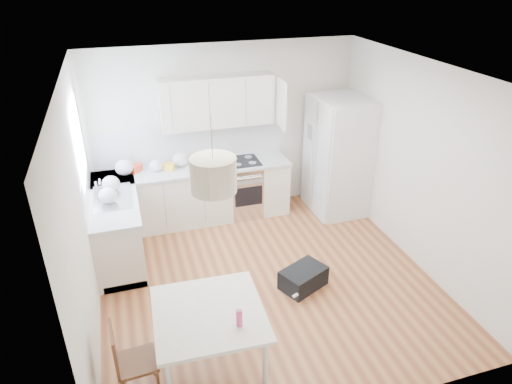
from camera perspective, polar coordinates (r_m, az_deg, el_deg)
floor at (r=6.13m, az=1.30°, el=-10.81°), size 4.20×4.20×0.00m
ceiling at (r=4.95m, az=1.63°, el=14.64°), size 4.20×4.20×0.00m
wall_back at (r=7.27m, az=-3.86°, el=7.66°), size 4.20×0.00×4.20m
wall_left at (r=5.20m, az=-21.08°, el=-2.58°), size 0.00×4.20×4.20m
wall_right at (r=6.34m, az=19.78°, el=3.02°), size 0.00×4.20×4.20m
window_glassblock at (r=6.09m, az=-21.27°, el=5.90°), size 0.02×1.00×1.00m
cabinets_back at (r=7.26m, az=-7.68°, el=-0.42°), size 3.00×0.60×0.88m
cabinets_left at (r=6.67m, az=-16.93°, el=-4.11°), size 0.60×1.80×0.88m
counter_back at (r=7.06m, az=-7.90°, el=2.89°), size 3.02×0.64×0.04m
counter_left at (r=6.45m, az=-17.48°, el=-0.61°), size 0.64×1.82×0.04m
backsplash_back at (r=7.21m, az=-8.47°, el=6.05°), size 3.00×0.01×0.58m
backsplash_left at (r=6.34m, az=-20.50°, el=1.51°), size 0.01×1.80×0.58m
upper_cabinets at (r=6.93m, az=-4.90°, el=11.19°), size 1.70×0.32×0.75m
range_oven at (r=7.40m, az=-1.59°, el=0.43°), size 0.50×0.61×0.88m
sink at (r=6.40m, az=-17.48°, el=-0.69°), size 0.50×0.80×0.16m
refrigerator at (r=7.45m, az=10.31°, el=4.45°), size 0.92×0.97×1.90m
dining_table at (r=4.51m, az=-5.88°, el=-15.57°), size 1.08×1.08×0.81m
dining_chair at (r=4.68m, az=-14.63°, el=-19.68°), size 0.38×0.38×0.85m
drink_bottle at (r=4.24m, az=-2.11°, el=-15.25°), size 0.07×0.07×0.20m
gym_bag at (r=5.97m, az=5.93°, el=-10.63°), size 0.67×0.58×0.26m
pendant_lamp at (r=3.79m, az=-5.35°, el=2.17°), size 0.41×0.41×0.30m
grocery_bag_a at (r=6.97m, az=-16.15°, el=2.96°), size 0.26×0.22×0.24m
grocery_bag_b at (r=6.98m, az=-12.37°, el=3.23°), size 0.21×0.18×0.19m
grocery_bag_c at (r=7.08m, az=-9.44°, el=4.02°), size 0.25×0.21×0.22m
grocery_bag_d at (r=6.55m, az=-17.69°, el=1.03°), size 0.24×0.20×0.21m
grocery_bag_e at (r=6.23m, az=-18.05°, el=-0.41°), size 0.24×0.20×0.21m
snack_orange at (r=7.03m, az=-6.49°, el=3.51°), size 0.15×0.11×0.10m
snack_yellow at (r=7.00m, az=-10.81°, el=3.13°), size 0.19×0.16×0.11m
snack_red at (r=7.05m, az=-14.77°, el=2.89°), size 0.20×0.19×0.12m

